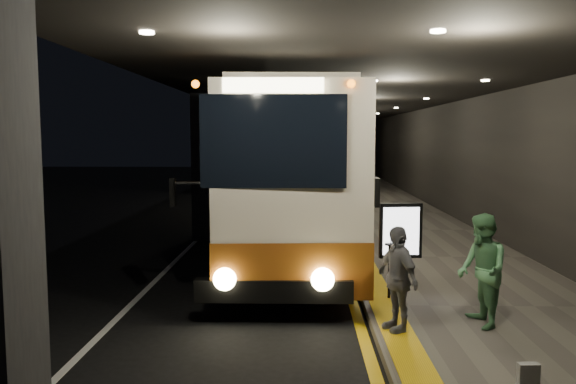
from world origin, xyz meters
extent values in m
plane|color=black|center=(0.00, 0.00, 0.00)|extent=(90.00, 90.00, 0.00)
cube|color=silver|center=(-1.80, 5.00, 0.01)|extent=(0.12, 50.00, 0.01)
cube|color=gold|center=(2.35, 5.00, 0.01)|extent=(0.18, 50.00, 0.01)
cube|color=#514C44|center=(4.75, 5.00, 0.07)|extent=(4.50, 50.00, 0.15)
cube|color=gold|center=(2.85, 5.00, 0.16)|extent=(0.50, 50.00, 0.01)
cube|color=black|center=(7.00, 5.00, 3.00)|extent=(0.10, 50.00, 6.00)
cube|color=black|center=(-1.50, 4.00, 2.20)|extent=(0.80, 0.80, 4.40)
cube|color=black|center=(-1.50, 16.00, 2.20)|extent=(0.80, 0.80, 4.40)
cube|color=black|center=(2.50, 5.00, 4.60)|extent=(9.00, 50.00, 0.40)
cube|color=beige|center=(0.92, 2.54, 2.25)|extent=(3.28, 12.95, 3.64)
cube|color=#8C3B14|center=(0.92, 2.54, 0.91)|extent=(3.30, 12.97, 0.96)
cube|color=black|center=(0.92, -3.91, 3.05)|extent=(2.35, 0.17, 1.50)
cube|color=black|center=(0.92, -3.83, 0.59)|extent=(2.63, 0.37, 0.37)
cylinder|color=black|center=(-0.29, -1.52, 0.53)|extent=(0.30, 1.07, 1.07)
cylinder|color=black|center=(2.14, -1.52, 0.53)|extent=(0.30, 1.07, 1.07)
cylinder|color=black|center=(-0.29, 6.82, 0.53)|extent=(0.30, 1.07, 1.07)
cylinder|color=black|center=(2.14, 6.82, 0.53)|extent=(0.30, 1.07, 1.07)
sphere|color=#FFEAA5|center=(0.12, -3.92, 0.80)|extent=(0.39, 0.39, 0.39)
sphere|color=#FFEAA5|center=(1.72, -3.92, 0.80)|extent=(0.39, 0.39, 0.39)
cube|color=#FFF2BF|center=(0.92, -3.92, 3.94)|extent=(1.60, 0.13, 0.24)
cube|color=beige|center=(1.10, 16.37, 1.91)|extent=(2.83, 10.99, 3.09)
cube|color=#8C3B14|center=(1.10, 16.37, 0.77)|extent=(2.85, 11.01, 0.82)
cube|color=black|center=(1.10, 10.90, 2.59)|extent=(2.00, 0.16, 1.27)
cube|color=black|center=(1.10, 10.98, 0.50)|extent=(2.23, 0.36, 0.32)
cylinder|color=black|center=(0.09, 12.92, 0.45)|extent=(0.25, 0.91, 0.91)
cylinder|color=black|center=(2.12, 12.92, 0.45)|extent=(0.25, 0.91, 0.91)
cylinder|color=black|center=(0.09, 20.00, 0.45)|extent=(0.25, 0.91, 0.91)
cylinder|color=black|center=(2.12, 20.00, 0.45)|extent=(0.25, 0.91, 0.91)
cube|color=beige|center=(0.79, 31.96, 2.20)|extent=(3.33, 12.72, 3.57)
cube|color=#8C3B14|center=(0.79, 31.96, 0.89)|extent=(3.35, 12.74, 0.94)
cube|color=black|center=(0.79, 25.64, 2.99)|extent=(2.31, 0.19, 1.47)
cube|color=black|center=(0.79, 25.72, 0.58)|extent=(2.58, 0.39, 0.37)
cylinder|color=black|center=(-0.40, 27.97, 0.52)|extent=(0.29, 1.05, 1.05)
cylinder|color=black|center=(1.98, 27.97, 0.52)|extent=(0.29, 1.05, 1.05)
cylinder|color=black|center=(-0.40, 36.16, 0.52)|extent=(0.29, 1.05, 1.05)
cylinder|color=black|center=(1.98, 36.16, 0.52)|extent=(0.29, 1.05, 1.05)
imported|color=#BD586F|center=(2.80, -0.45, 1.00)|extent=(0.45, 0.65, 1.70)
imported|color=#477F51|center=(4.20, -4.23, 1.04)|extent=(0.59, 0.90, 1.79)
imported|color=#56565B|center=(2.84, -4.45, 0.96)|extent=(0.84, 1.07, 1.62)
cube|color=black|center=(4.07, -6.41, 0.30)|extent=(0.25, 0.12, 0.30)
cylinder|color=black|center=(3.26, -2.30, 0.48)|extent=(0.08, 0.08, 0.67)
cube|color=black|center=(3.26, -2.30, 1.34)|extent=(0.82, 0.17, 1.05)
cube|color=white|center=(3.26, -2.36, 1.34)|extent=(0.69, 0.08, 0.91)
cylinder|color=black|center=(2.99, -2.74, 0.66)|extent=(0.05, 0.05, 1.01)
camera|label=1|loc=(1.38, -12.89, 3.13)|focal=35.00mm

